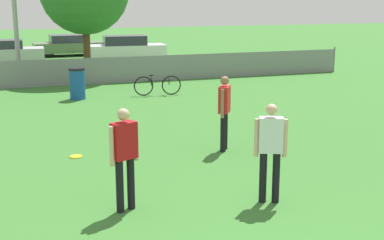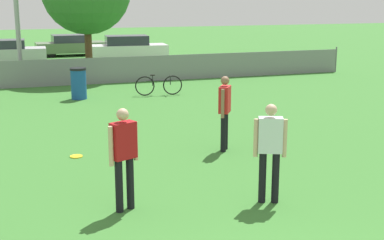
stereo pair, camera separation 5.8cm
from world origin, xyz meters
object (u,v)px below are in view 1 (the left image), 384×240
at_px(player_receiver_white, 271,146).
at_px(trash_bin, 77,83).
at_px(player_thrower_red, 124,152).
at_px(parked_car_olive, 68,45).
at_px(parked_car_white, 125,49).
at_px(bicycle_sideline, 158,85).
at_px(parked_car_silver, 0,52).
at_px(player_defender_red, 224,108).
at_px(frisbee_disc, 76,156).

height_order(player_receiver_white, trash_bin, player_receiver_white).
bearing_deg(player_thrower_red, player_receiver_white, -34.01).
relative_size(player_receiver_white, parked_car_olive, 0.42).
height_order(parked_car_olive, parked_car_white, parked_car_white).
bearing_deg(player_thrower_red, parked_car_olive, 62.26).
distance_m(bicycle_sideline, parked_car_silver, 13.29).
relative_size(parked_car_olive, parked_car_white, 0.91).
bearing_deg(bicycle_sideline, parked_car_white, 91.30).
distance_m(parked_car_silver, parked_car_white, 6.78).
distance_m(player_receiver_white, bicycle_sideline, 10.96).
relative_size(parked_car_silver, parked_car_white, 1.00).
xyz_separation_m(parked_car_silver, parked_car_white, (6.73, -0.79, 0.05)).
distance_m(player_defender_red, player_receiver_white, 3.35).
bearing_deg(trash_bin, player_thrower_red, -93.14).
bearing_deg(player_thrower_red, parked_car_silver, 71.81).
height_order(player_receiver_white, player_thrower_red, same).
distance_m(frisbee_disc, parked_car_silver, 19.18).
bearing_deg(trash_bin, parked_car_white, 69.56).
height_order(frisbee_disc, parked_car_silver, parked_car_silver).
distance_m(player_thrower_red, parked_car_olive, 25.76).
height_order(parked_car_silver, parked_car_olive, parked_car_silver).
height_order(player_thrower_red, trash_bin, player_thrower_red).
bearing_deg(parked_car_silver, parked_car_olive, 40.46).
xyz_separation_m(player_thrower_red, trash_bin, (0.58, 10.62, -0.47)).
bearing_deg(parked_car_olive, frisbee_disc, -98.17).
bearing_deg(player_thrower_red, player_defender_red, 20.34).
distance_m(player_thrower_red, frisbee_disc, 3.60).
relative_size(player_defender_red, parked_car_olive, 0.42).
height_order(bicycle_sideline, parked_car_olive, parked_car_olive).
xyz_separation_m(player_defender_red, player_thrower_red, (-2.98, -2.84, 0.00)).
relative_size(player_defender_red, parked_car_silver, 0.38).
distance_m(bicycle_sideline, parked_car_white, 11.38).
xyz_separation_m(player_defender_red, parked_car_olive, (-0.98, 22.84, -0.39)).
distance_m(player_thrower_red, trash_bin, 10.64).
relative_size(parked_car_silver, parked_car_olive, 1.09).
bearing_deg(player_receiver_white, trash_bin, 122.30).
height_order(frisbee_disc, bicycle_sideline, bicycle_sideline).
relative_size(trash_bin, parked_car_white, 0.24).
distance_m(parked_car_silver, parked_car_olive, 5.10).
height_order(parked_car_silver, parked_car_white, parked_car_white).
relative_size(player_defender_red, bicycle_sideline, 1.01).
relative_size(trash_bin, parked_car_olive, 0.26).
relative_size(player_receiver_white, parked_car_silver, 0.38).
bearing_deg(trash_bin, bicycle_sideline, -3.84).
bearing_deg(parked_car_silver, bicycle_sideline, -63.36).
bearing_deg(player_defender_red, frisbee_disc, 113.60).
xyz_separation_m(player_receiver_white, frisbee_disc, (-2.87, 3.89, -1.02)).
distance_m(player_receiver_white, frisbee_disc, 4.94).
xyz_separation_m(trash_bin, parked_car_silver, (-2.59, 11.91, 0.09)).
bearing_deg(bicycle_sideline, parked_car_olive, 103.12).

